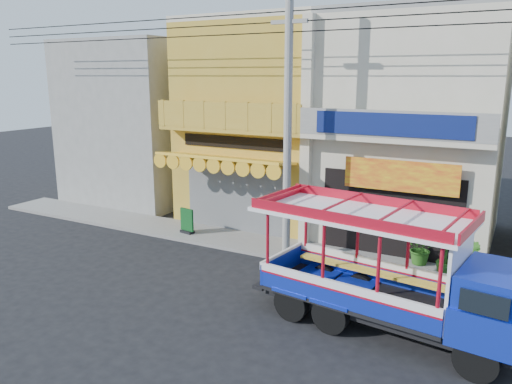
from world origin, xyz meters
TOP-DOWN VIEW (x-y plane):
  - ground at (0.00, 0.00)m, footprint 90.00×90.00m
  - sidewalk at (0.00, 4.00)m, footprint 30.00×2.00m
  - shophouse_left at (-4.00, 7.96)m, footprint 6.00×7.50m
  - shophouse_right at (2.00, 7.96)m, footprint 6.00×6.75m
  - party_pilaster at (-1.00, 4.85)m, footprint 0.35×0.30m
  - filler_building_left at (-11.00, 8.00)m, footprint 6.00×6.00m
  - utility_pole at (-0.85, 3.30)m, footprint 28.00×0.26m
  - songthaew_truck at (3.67, -0.05)m, footprint 6.76×2.95m
  - green_sign at (-5.37, 3.71)m, footprint 0.63×0.37m
  - potted_plant_a at (3.14, 4.64)m, footprint 1.13×1.04m
  - potted_plant_b at (4.61, 4.13)m, footprint 0.73×0.78m
  - potted_plant_c at (3.95, 4.07)m, footprint 0.74×0.74m

SIDE VIEW (x-z plane):
  - ground at x=0.00m, z-range 0.00..0.00m
  - sidewalk at x=0.00m, z-range 0.00..0.12m
  - green_sign at x=-5.37m, z-range 0.04..1.00m
  - potted_plant_c at x=3.95m, z-range 0.12..1.14m
  - potted_plant_a at x=3.14m, z-range 0.12..1.17m
  - potted_plant_b at x=4.61m, z-range 0.12..1.24m
  - songthaew_truck at x=3.67m, z-range -0.05..3.00m
  - filler_building_left at x=-11.00m, z-range 0.00..7.60m
  - party_pilaster at x=-1.00m, z-range 0.00..8.00m
  - shophouse_right at x=2.00m, z-range -0.01..8.23m
  - shophouse_left at x=-4.00m, z-range -0.01..8.23m
  - utility_pole at x=-0.85m, z-range 0.53..9.53m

